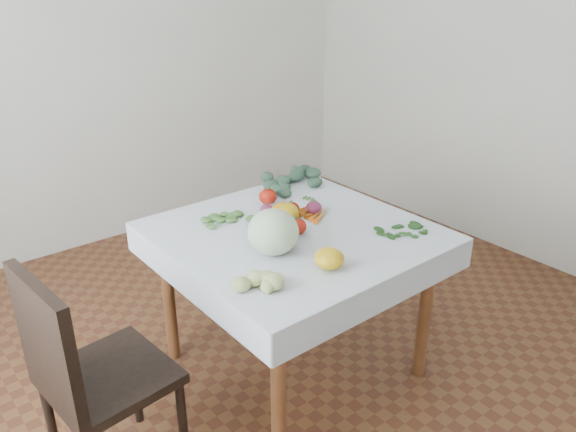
# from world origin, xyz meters

# --- Properties ---
(ground) EXTENTS (4.00, 4.00, 0.00)m
(ground) POSITION_xyz_m (0.00, 0.00, 0.00)
(ground) COLOR brown
(back_wall) EXTENTS (4.00, 0.04, 2.70)m
(back_wall) POSITION_xyz_m (0.00, 2.00, 1.35)
(back_wall) COLOR beige
(back_wall) RESTS_ON ground
(table) EXTENTS (1.00, 1.00, 0.75)m
(table) POSITION_xyz_m (0.00, 0.00, 0.65)
(table) COLOR brown
(table) RESTS_ON ground
(tablecloth) EXTENTS (1.12, 1.12, 0.01)m
(tablecloth) POSITION_xyz_m (0.00, 0.00, 0.75)
(tablecloth) COLOR white
(tablecloth) RESTS_ON table
(chair) EXTENTS (0.46, 0.46, 0.94)m
(chair) POSITION_xyz_m (-1.03, -0.07, 0.54)
(chair) COLOR black
(chair) RESTS_ON ground
(cabbage) EXTENTS (0.22, 0.22, 0.19)m
(cabbage) POSITION_xyz_m (-0.21, -0.12, 0.85)
(cabbage) COLOR #B1C8A7
(cabbage) RESTS_ON tablecloth
(tomato_a) EXTENTS (0.09, 0.09, 0.08)m
(tomato_a) POSITION_xyz_m (0.10, 0.33, 0.80)
(tomato_a) COLOR #A81A0B
(tomato_a) RESTS_ON tablecloth
(tomato_b) EXTENTS (0.10, 0.10, 0.07)m
(tomato_b) POSITION_xyz_m (0.09, 0.13, 0.79)
(tomato_b) COLOR #A81A0B
(tomato_b) RESTS_ON tablecloth
(tomato_c) EXTENTS (0.08, 0.08, 0.07)m
(tomato_c) POSITION_xyz_m (-0.13, -0.10, 0.79)
(tomato_c) COLOR #A81A0B
(tomato_c) RESTS_ON tablecloth
(tomato_d) EXTENTS (0.09, 0.09, 0.08)m
(tomato_d) POSITION_xyz_m (-0.02, -0.04, 0.79)
(tomato_d) COLOR #A81A0B
(tomato_d) RESTS_ON tablecloth
(heirloom_back) EXTENTS (0.18, 0.18, 0.09)m
(heirloom_back) POSITION_xyz_m (0.02, 0.10, 0.80)
(heirloom_back) COLOR gold
(heirloom_back) RESTS_ON tablecloth
(heirloom_front) EXTENTS (0.13, 0.13, 0.08)m
(heirloom_front) POSITION_xyz_m (-0.12, -0.36, 0.80)
(heirloom_front) COLOR gold
(heirloom_front) RESTS_ON tablecloth
(onion_a) EXTENTS (0.09, 0.09, 0.06)m
(onion_a) POSITION_xyz_m (-0.00, 0.20, 0.79)
(onion_a) COLOR #591931
(onion_a) RESTS_ON tablecloth
(onion_b) EXTENTS (0.10, 0.10, 0.07)m
(onion_b) POSITION_xyz_m (0.19, 0.08, 0.79)
(onion_b) COLOR #591931
(onion_b) RESTS_ON tablecloth
(tomatillo_cluster) EXTENTS (0.16, 0.13, 0.05)m
(tomatillo_cluster) POSITION_xyz_m (-0.43, -0.30, 0.78)
(tomatillo_cluster) COLOR #ADB96B
(tomatillo_cluster) RESTS_ON tablecloth
(carrot_bunch) EXTENTS (0.18, 0.20, 0.03)m
(carrot_bunch) POSITION_xyz_m (0.20, 0.08, 0.77)
(carrot_bunch) COLOR orange
(carrot_bunch) RESTS_ON tablecloth
(kale_bunch) EXTENTS (0.37, 0.28, 0.05)m
(kale_bunch) POSITION_xyz_m (0.36, 0.48, 0.78)
(kale_bunch) COLOR #32523E
(kale_bunch) RESTS_ON tablecloth
(basil_bunch) EXTENTS (0.21, 0.19, 0.01)m
(basil_bunch) POSITION_xyz_m (0.37, -0.32, 0.76)
(basil_bunch) COLOR #204E18
(basil_bunch) RESTS_ON tablecloth
(dill_bunch) EXTENTS (0.22, 0.17, 0.02)m
(dill_bunch) POSITION_xyz_m (-0.18, 0.29, 0.77)
(dill_bunch) COLOR #46803A
(dill_bunch) RESTS_ON tablecloth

